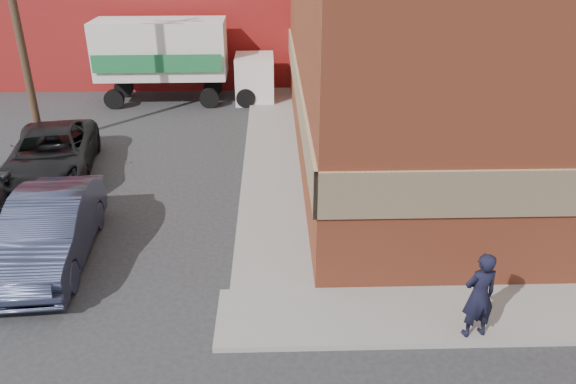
# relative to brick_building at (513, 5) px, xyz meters

# --- Properties ---
(ground) EXTENTS (90.00, 90.00, 0.00)m
(ground) POSITION_rel_brick_building_xyz_m (-8.50, -9.00, -4.68)
(ground) COLOR #28282B
(ground) RESTS_ON ground
(brick_building) EXTENTS (14.25, 18.25, 9.36)m
(brick_building) POSITION_rel_brick_building_xyz_m (0.00, 0.00, 0.00)
(brick_building) COLOR #A4462A
(brick_building) RESTS_ON ground
(sidewalk_west) EXTENTS (1.80, 18.00, 0.12)m
(sidewalk_west) POSITION_rel_brick_building_xyz_m (-7.90, 0.00, -4.62)
(sidewalk_west) COLOR gray
(sidewalk_west) RESTS_ON ground
(warehouse) EXTENTS (16.30, 8.30, 5.60)m
(warehouse) POSITION_rel_brick_building_xyz_m (-14.50, 11.00, -1.87)
(warehouse) COLOR maroon
(warehouse) RESTS_ON ground
(utility_pole) EXTENTS (2.00, 0.26, 9.00)m
(utility_pole) POSITION_rel_brick_building_xyz_m (-16.00, 0.00, 0.06)
(utility_pole) COLOR #443022
(utility_pole) RESTS_ON ground
(man) EXTENTS (0.71, 0.54, 1.76)m
(man) POSITION_rel_brick_building_xyz_m (-4.15, -10.55, -3.68)
(man) COLOR black
(man) RESTS_ON sidewalk_south
(sedan) EXTENTS (2.01, 4.83, 1.55)m
(sedan) POSITION_rel_brick_building_xyz_m (-12.95, -7.52, -3.91)
(sedan) COLOR #303550
(sedan) RESTS_ON ground
(suv_a) EXTENTS (3.29, 5.55, 1.45)m
(suv_a) POSITION_rel_brick_building_xyz_m (-14.60, -2.65, -3.96)
(suv_a) COLOR black
(suv_a) RESTS_ON ground
(box_truck) EXTENTS (7.07, 2.24, 3.48)m
(box_truck) POSITION_rel_brick_building_xyz_m (-11.82, 5.23, -2.68)
(box_truck) COLOR white
(box_truck) RESTS_ON ground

